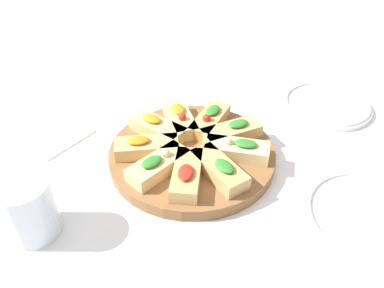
% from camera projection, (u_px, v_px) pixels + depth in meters
% --- Properties ---
extents(ground_plane, '(3.00, 3.00, 0.00)m').
position_uv_depth(ground_plane, '(192.00, 159.00, 0.73)').
color(ground_plane, white).
extents(serving_board, '(0.32, 0.32, 0.02)m').
position_uv_depth(serving_board, '(192.00, 154.00, 0.72)').
color(serving_board, brown).
rests_on(serving_board, ground_plane).
extents(focaccia_slice_0, '(0.13, 0.09, 0.04)m').
position_uv_depth(focaccia_slice_0, '(158.00, 165.00, 0.66)').
color(focaccia_slice_0, '#DBB775').
rests_on(focaccia_slice_0, serving_board).
extents(focaccia_slice_1, '(0.12, 0.07, 0.04)m').
position_uv_depth(focaccia_slice_1, '(187.00, 174.00, 0.64)').
color(focaccia_slice_1, tan).
rests_on(focaccia_slice_1, serving_board).
extents(focaccia_slice_2, '(0.11, 0.12, 0.04)m').
position_uv_depth(focaccia_slice_2, '(219.00, 169.00, 0.65)').
color(focaccia_slice_2, tan).
rests_on(focaccia_slice_2, serving_board).
extents(focaccia_slice_3, '(0.06, 0.12, 0.04)m').
position_uv_depth(focaccia_slice_3, '(237.00, 149.00, 0.69)').
color(focaccia_slice_3, '#E5C689').
rests_on(focaccia_slice_3, serving_board).
extents(focaccia_slice_4, '(0.11, 0.12, 0.04)m').
position_uv_depth(focaccia_slice_4, '(232.00, 132.00, 0.73)').
color(focaccia_slice_4, tan).
rests_on(focaccia_slice_4, serving_board).
extents(focaccia_slice_5, '(0.12, 0.06, 0.04)m').
position_uv_depth(focaccia_slice_5, '(210.00, 120.00, 0.77)').
color(focaccia_slice_5, tan).
rests_on(focaccia_slice_5, serving_board).
extents(focaccia_slice_6, '(0.12, 0.10, 0.04)m').
position_uv_depth(focaccia_slice_6, '(180.00, 119.00, 0.77)').
color(focaccia_slice_6, '#DBB775').
rests_on(focaccia_slice_6, serving_board).
extents(focaccia_slice_7, '(0.08, 0.13, 0.04)m').
position_uv_depth(focaccia_slice_7, '(157.00, 128.00, 0.75)').
color(focaccia_slice_7, '#DBB775').
rests_on(focaccia_slice_7, serving_board).
extents(focaccia_slice_8, '(0.09, 0.13, 0.04)m').
position_uv_depth(focaccia_slice_8, '(146.00, 147.00, 0.70)').
color(focaccia_slice_8, tan).
rests_on(focaccia_slice_8, serving_board).
extents(plate_left, '(0.20, 0.20, 0.02)m').
position_uv_depth(plate_left, '(326.00, 104.00, 0.87)').
color(plate_left, white).
rests_on(plate_left, ground_plane).
extents(plate_right, '(0.22, 0.22, 0.02)m').
position_uv_depth(plate_right, '(373.00, 218.00, 0.60)').
color(plate_right, white).
rests_on(plate_right, ground_plane).
extents(water_glass, '(0.08, 0.08, 0.10)m').
position_uv_depth(water_glass, '(29.00, 209.00, 0.56)').
color(water_glass, silver).
rests_on(water_glass, ground_plane).
extents(napkin_stack, '(0.15, 0.14, 0.01)m').
position_uv_depth(napkin_stack, '(57.00, 135.00, 0.78)').
color(napkin_stack, white).
rests_on(napkin_stack, ground_plane).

